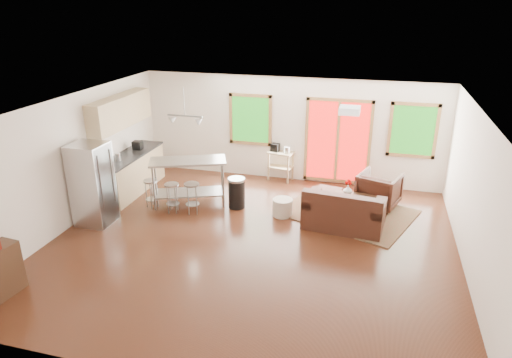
% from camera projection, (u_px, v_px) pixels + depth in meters
% --- Properties ---
extents(floor, '(7.50, 7.00, 0.02)m').
position_uv_depth(floor, '(252.00, 244.00, 8.66)').
color(floor, '#32170D').
rests_on(floor, ground).
extents(ceiling, '(7.50, 7.00, 0.02)m').
position_uv_depth(ceiling, '(251.00, 108.00, 7.70)').
color(ceiling, white).
rests_on(ceiling, ground).
extents(back_wall, '(7.50, 0.02, 2.60)m').
position_uv_depth(back_wall, '(290.00, 130.00, 11.33)').
color(back_wall, white).
rests_on(back_wall, ground).
extents(left_wall, '(0.02, 7.00, 2.60)m').
position_uv_depth(left_wall, '(70.00, 162.00, 9.09)').
color(left_wall, white).
rests_on(left_wall, ground).
extents(right_wall, '(0.02, 7.00, 2.60)m').
position_uv_depth(right_wall, '(478.00, 202.00, 7.27)').
color(right_wall, white).
rests_on(right_wall, ground).
extents(front_wall, '(7.50, 0.02, 2.60)m').
position_uv_depth(front_wall, '(166.00, 293.00, 5.03)').
color(front_wall, white).
rests_on(front_wall, ground).
extents(window_left, '(1.10, 0.05, 1.30)m').
position_uv_depth(window_left, '(250.00, 120.00, 11.46)').
color(window_left, '#155011').
rests_on(window_left, back_wall).
extents(french_doors, '(1.60, 0.05, 2.10)m').
position_uv_depth(french_doors, '(338.00, 142.00, 11.07)').
color(french_doors, '#A60F0C').
rests_on(french_doors, back_wall).
extents(window_right, '(1.10, 0.05, 1.30)m').
position_uv_depth(window_right, '(413.00, 130.00, 10.51)').
color(window_right, '#155011').
rests_on(window_right, back_wall).
extents(rug, '(3.12, 2.77, 0.03)m').
position_uv_depth(rug, '(348.00, 212.00, 9.89)').
color(rug, '#445735').
rests_on(rug, floor).
extents(loveseat, '(1.65, 1.05, 0.84)m').
position_uv_depth(loveseat, '(344.00, 213.00, 9.14)').
color(loveseat, black).
rests_on(loveseat, floor).
extents(coffee_table, '(1.05, 0.67, 0.40)m').
position_uv_depth(coffee_table, '(357.00, 200.00, 9.66)').
color(coffee_table, '#321F13').
rests_on(coffee_table, floor).
extents(armchair, '(1.04, 1.01, 0.86)m').
position_uv_depth(armchair, '(379.00, 188.00, 10.07)').
color(armchair, black).
rests_on(armchair, floor).
extents(ottoman, '(0.63, 0.63, 0.36)m').
position_uv_depth(ottoman, '(328.00, 197.00, 10.22)').
color(ottoman, black).
rests_on(ottoman, floor).
extents(pouf, '(0.50, 0.50, 0.37)m').
position_uv_depth(pouf, '(283.00, 207.00, 9.72)').
color(pouf, beige).
rests_on(pouf, floor).
extents(vase, '(0.21, 0.22, 0.34)m').
position_uv_depth(vase, '(348.00, 189.00, 9.79)').
color(vase, silver).
rests_on(vase, coffee_table).
extents(cabinets, '(0.64, 2.24, 2.30)m').
position_uv_depth(cabinets, '(128.00, 154.00, 10.69)').
color(cabinets, tan).
rests_on(cabinets, floor).
extents(refrigerator, '(0.70, 0.66, 1.69)m').
position_uv_depth(refrigerator, '(93.00, 184.00, 9.18)').
color(refrigerator, '#B7BABC').
rests_on(refrigerator, floor).
extents(island, '(1.78, 1.23, 1.05)m').
position_uv_depth(island, '(189.00, 174.00, 10.08)').
color(island, '#B7BABC').
rests_on(island, floor).
extents(cup, '(0.12, 0.10, 0.12)m').
position_uv_depth(cup, '(202.00, 159.00, 10.13)').
color(cup, white).
rests_on(cup, island).
extents(bar_stool_a, '(0.40, 0.40, 0.64)m').
position_uv_depth(bar_stool_a, '(151.00, 187.00, 10.00)').
color(bar_stool_a, '#B7BABC').
rests_on(bar_stool_a, floor).
extents(bar_stool_b, '(0.37, 0.37, 0.66)m').
position_uv_depth(bar_stool_b, '(172.00, 191.00, 9.76)').
color(bar_stool_b, '#B7BABC').
rests_on(bar_stool_b, floor).
extents(bar_stool_c, '(0.42, 0.42, 0.68)m').
position_uv_depth(bar_stool_c, '(192.00, 191.00, 9.71)').
color(bar_stool_c, '#B7BABC').
rests_on(bar_stool_c, floor).
extents(trash_can, '(0.46, 0.46, 0.69)m').
position_uv_depth(trash_can, '(237.00, 193.00, 10.04)').
color(trash_can, black).
rests_on(trash_can, floor).
extents(kitchen_cart, '(0.69, 0.51, 0.95)m').
position_uv_depth(kitchen_cart, '(280.00, 156.00, 11.48)').
color(kitchen_cart, tan).
rests_on(kitchen_cart, floor).
extents(ceiling_flush, '(0.35, 0.35, 0.12)m').
position_uv_depth(ceiling_flush, '(350.00, 110.00, 7.88)').
color(ceiling_flush, white).
rests_on(ceiling_flush, ceiling).
extents(pendant_light, '(0.80, 0.18, 0.79)m').
position_uv_depth(pendant_light, '(185.00, 120.00, 9.77)').
color(pendant_light, gray).
rests_on(pendant_light, ceiling).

